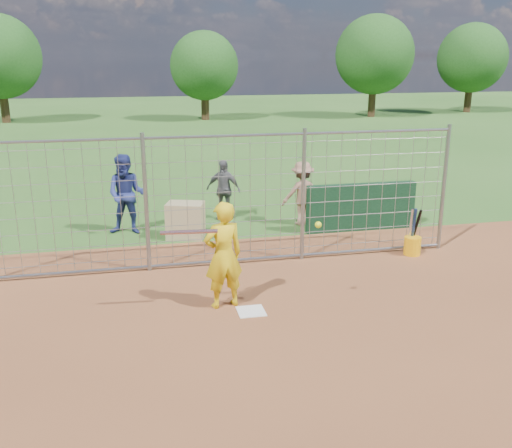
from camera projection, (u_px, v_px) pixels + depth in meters
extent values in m
plane|color=#2D591E|center=(249.00, 307.00, 9.23)|extent=(100.00, 100.00, 0.00)
plane|color=brown|center=(302.00, 416.00, 6.42)|extent=(18.00, 18.00, 0.00)
cube|color=silver|center=(251.00, 311.00, 9.04)|extent=(0.43, 0.43, 0.02)
cube|color=#11381E|center=(361.00, 207.00, 13.14)|extent=(2.60, 0.20, 1.10)
imported|color=yellow|center=(223.00, 255.00, 9.01)|extent=(0.71, 0.54, 1.75)
imported|color=navy|center=(127.00, 195.00, 12.80)|extent=(1.02, 0.88, 1.82)
imported|color=#56575B|center=(223.00, 190.00, 13.99)|extent=(0.94, 0.75, 1.49)
imported|color=#956651|center=(302.00, 193.00, 13.54)|extent=(1.03, 0.65, 1.53)
cube|color=tan|center=(186.00, 220.00, 12.62)|extent=(0.93, 0.77, 0.80)
cylinder|color=silver|center=(189.00, 232.00, 8.55)|extent=(0.86, 0.15, 0.06)
sphere|color=#E6F119|center=(318.00, 225.00, 8.68)|extent=(0.10, 0.10, 0.10)
cylinder|color=#FEAF0D|center=(412.00, 246.00, 11.59)|extent=(0.34, 0.34, 0.38)
cylinder|color=silver|center=(410.00, 228.00, 11.52)|extent=(0.08, 0.18, 0.85)
cylinder|color=navy|center=(413.00, 228.00, 11.54)|extent=(0.07, 0.16, 0.85)
cylinder|color=black|center=(416.00, 228.00, 11.55)|extent=(0.10, 0.31, 0.83)
cylinder|color=gray|center=(146.00, 204.00, 10.42)|extent=(0.08, 0.08, 2.60)
cylinder|color=gray|center=(303.00, 196.00, 11.04)|extent=(0.08, 0.08, 2.60)
cylinder|color=gray|center=(444.00, 188.00, 11.66)|extent=(0.08, 0.08, 2.60)
cylinder|color=gray|center=(226.00, 136.00, 10.39)|extent=(9.00, 0.05, 0.05)
cylinder|color=gray|center=(228.00, 261.00, 11.08)|extent=(9.00, 0.05, 0.05)
cube|color=gray|center=(227.00, 202.00, 10.75)|extent=(9.00, 0.02, 2.50)
cylinder|color=#3F2B19|center=(4.00, 101.00, 34.18)|extent=(0.50, 0.50, 2.52)
cylinder|color=#3F2B19|center=(205.00, 102.00, 35.76)|extent=(0.50, 0.50, 2.16)
sphere|color=#26561E|center=(204.00, 66.00, 35.13)|extent=(4.20, 4.20, 4.20)
cylinder|color=#3F2B19|center=(372.00, 97.00, 37.49)|extent=(0.50, 0.50, 2.59)
sphere|color=#26561E|center=(375.00, 55.00, 36.74)|extent=(5.04, 5.04, 5.04)
cylinder|color=#3F2B19|center=(468.00, 95.00, 40.57)|extent=(0.50, 0.50, 2.45)
sphere|color=#26561E|center=(472.00, 58.00, 39.85)|extent=(4.76, 4.76, 4.76)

